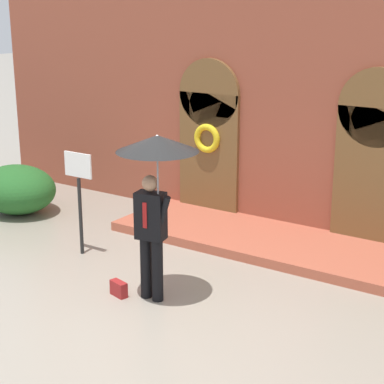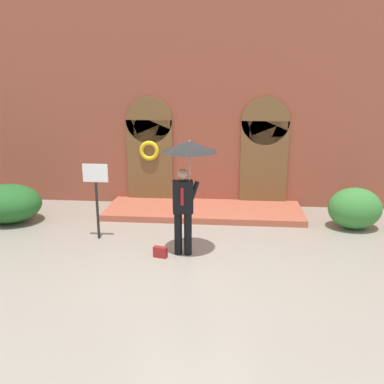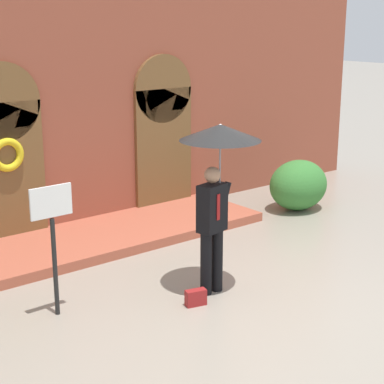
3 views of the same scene
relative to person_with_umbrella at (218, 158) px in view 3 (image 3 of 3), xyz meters
name	(u,v)px [view 3 (image 3 of 3)]	position (x,y,z in m)	size (l,w,h in m)	color
ground_plane	(238,294)	(0.14, -0.29, -1.91)	(80.00, 80.00, 0.00)	gray
building_facade	(82,78)	(0.14, 3.86, 0.77)	(14.00, 2.30, 5.60)	brown
person_with_umbrella	(218,158)	(0.00, 0.00, 0.00)	(1.10, 1.10, 2.36)	black
handbag	(196,298)	(-0.54, -0.20, -1.80)	(0.28, 0.12, 0.22)	maroon
sign_post	(53,229)	(-2.11, 0.72, -0.75)	(0.56, 0.06, 1.72)	black
shrub_right	(298,185)	(3.83, 1.96, -1.41)	(1.26, 1.01, 1.00)	#387A33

